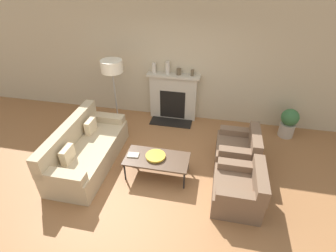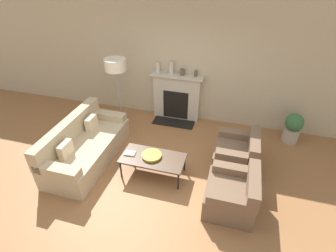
{
  "view_description": "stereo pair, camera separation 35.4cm",
  "coord_description": "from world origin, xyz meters",
  "px_view_note": "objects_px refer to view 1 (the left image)",
  "views": [
    {
      "loc": [
        0.91,
        -3.3,
        3.55
      ],
      "look_at": [
        -0.03,
        1.27,
        0.45
      ],
      "focal_mm": 28.0,
      "sensor_mm": 36.0,
      "label": 1
    },
    {
      "loc": [
        1.25,
        -3.22,
        3.55
      ],
      "look_at": [
        -0.03,
        1.27,
        0.45
      ],
      "focal_mm": 28.0,
      "sensor_mm": 36.0,
      "label": 2
    }
  ],
  "objects_px": {
    "couch": "(86,150)",
    "mantel_vase_right": "(192,73)",
    "armchair_near": "(239,190)",
    "coffee_table": "(157,159)",
    "potted_plant": "(289,122)",
    "mantel_vase_center_right": "(179,72)",
    "armchair_far": "(238,150)",
    "bowl": "(156,156)",
    "floor_lamp": "(112,71)",
    "book": "(133,155)",
    "mantel_vase_left": "(154,68)",
    "fireplace": "(173,97)",
    "mantel_vase_center_left": "(168,68)"
  },
  "relations": [
    {
      "from": "coffee_table",
      "to": "mantel_vase_center_left",
      "type": "distance_m",
      "value": 2.34
    },
    {
      "from": "potted_plant",
      "to": "mantel_vase_left",
      "type": "bearing_deg",
      "value": 174.81
    },
    {
      "from": "book",
      "to": "floor_lamp",
      "type": "xyz_separation_m",
      "value": [
        -0.89,
        1.52,
        0.99
      ]
    },
    {
      "from": "armchair_far",
      "to": "floor_lamp",
      "type": "height_order",
      "value": "floor_lamp"
    },
    {
      "from": "potted_plant",
      "to": "book",
      "type": "bearing_deg",
      "value": -148.65
    },
    {
      "from": "fireplace",
      "to": "potted_plant",
      "type": "xyz_separation_m",
      "value": [
        2.7,
        -0.27,
        -0.21
      ]
    },
    {
      "from": "fireplace",
      "to": "couch",
      "type": "xyz_separation_m",
      "value": [
        -1.35,
        -2.07,
        -0.26
      ]
    },
    {
      "from": "fireplace",
      "to": "coffee_table",
      "type": "height_order",
      "value": "fireplace"
    },
    {
      "from": "couch",
      "to": "armchair_far",
      "type": "relative_size",
      "value": 2.34
    },
    {
      "from": "mantel_vase_center_right",
      "to": "mantel_vase_right",
      "type": "xyz_separation_m",
      "value": [
        0.31,
        0.0,
        -0.0
      ]
    },
    {
      "from": "floor_lamp",
      "to": "potted_plant",
      "type": "height_order",
      "value": "floor_lamp"
    },
    {
      "from": "bowl",
      "to": "book",
      "type": "distance_m",
      "value": 0.42
    },
    {
      "from": "bowl",
      "to": "floor_lamp",
      "type": "height_order",
      "value": "floor_lamp"
    },
    {
      "from": "coffee_table",
      "to": "mantel_vase_center_left",
      "type": "height_order",
      "value": "mantel_vase_center_left"
    },
    {
      "from": "armchair_near",
      "to": "mantel_vase_center_right",
      "type": "height_order",
      "value": "mantel_vase_center_right"
    },
    {
      "from": "armchair_near",
      "to": "coffee_table",
      "type": "xyz_separation_m",
      "value": [
        -1.49,
        0.37,
        0.09
      ]
    },
    {
      "from": "fireplace",
      "to": "floor_lamp",
      "type": "distance_m",
      "value": 1.62
    },
    {
      "from": "coffee_table",
      "to": "potted_plant",
      "type": "relative_size",
      "value": 1.73
    },
    {
      "from": "mantel_vase_right",
      "to": "fireplace",
      "type": "bearing_deg",
      "value": -178.14
    },
    {
      "from": "book",
      "to": "mantel_vase_left",
      "type": "bearing_deg",
      "value": 87.96
    },
    {
      "from": "bowl",
      "to": "potted_plant",
      "type": "height_order",
      "value": "potted_plant"
    },
    {
      "from": "bowl",
      "to": "armchair_far",
      "type": "bearing_deg",
      "value": 23.53
    },
    {
      "from": "couch",
      "to": "mantel_vase_left",
      "type": "distance_m",
      "value": 2.46
    },
    {
      "from": "fireplace",
      "to": "armchair_near",
      "type": "bearing_deg",
      "value": -57.53
    },
    {
      "from": "couch",
      "to": "mantel_vase_right",
      "type": "height_order",
      "value": "mantel_vase_right"
    },
    {
      "from": "couch",
      "to": "book",
      "type": "bearing_deg",
      "value": -93.58
    },
    {
      "from": "coffee_table",
      "to": "mantel_vase_center_right",
      "type": "xyz_separation_m",
      "value": [
        0.03,
        2.13,
        0.87
      ]
    },
    {
      "from": "couch",
      "to": "mantel_vase_right",
      "type": "distance_m",
      "value": 2.9
    },
    {
      "from": "couch",
      "to": "book",
      "type": "relative_size",
      "value": 9.45
    },
    {
      "from": "floor_lamp",
      "to": "armchair_near",
      "type": "bearing_deg",
      "value": -33.53
    },
    {
      "from": "potted_plant",
      "to": "floor_lamp",
      "type": "bearing_deg",
      "value": -175.05
    },
    {
      "from": "armchair_far",
      "to": "mantel_vase_left",
      "type": "relative_size",
      "value": 3.75
    },
    {
      "from": "couch",
      "to": "coffee_table",
      "type": "relative_size",
      "value": 1.74
    },
    {
      "from": "fireplace",
      "to": "armchair_far",
      "type": "relative_size",
      "value": 1.43
    },
    {
      "from": "floor_lamp",
      "to": "book",
      "type": "bearing_deg",
      "value": -59.56
    },
    {
      "from": "mantel_vase_left",
      "to": "potted_plant",
      "type": "height_order",
      "value": "mantel_vase_left"
    },
    {
      "from": "couch",
      "to": "floor_lamp",
      "type": "distance_m",
      "value": 1.82
    },
    {
      "from": "potted_plant",
      "to": "mantel_vase_right",
      "type": "bearing_deg",
      "value": 172.74
    },
    {
      "from": "couch",
      "to": "armchair_near",
      "type": "distance_m",
      "value": 2.97
    },
    {
      "from": "mantel_vase_center_right",
      "to": "mantel_vase_right",
      "type": "distance_m",
      "value": 0.31
    },
    {
      "from": "couch",
      "to": "mantel_vase_center_left",
      "type": "distance_m",
      "value": 2.61
    },
    {
      "from": "mantel_vase_right",
      "to": "potted_plant",
      "type": "relative_size",
      "value": 0.21
    },
    {
      "from": "armchair_near",
      "to": "book",
      "type": "xyz_separation_m",
      "value": [
        -1.93,
        0.36,
        0.13
      ]
    },
    {
      "from": "coffee_table",
      "to": "mantel_vase_right",
      "type": "relative_size",
      "value": 8.12
    },
    {
      "from": "mantel_vase_left",
      "to": "potted_plant",
      "type": "distance_m",
      "value": 3.32
    },
    {
      "from": "mantel_vase_center_left",
      "to": "mantel_vase_right",
      "type": "bearing_deg",
      "value": 0.0
    },
    {
      "from": "fireplace",
      "to": "mantel_vase_left",
      "type": "distance_m",
      "value": 0.86
    },
    {
      "from": "coffee_table",
      "to": "bowl",
      "type": "bearing_deg",
      "value": 147.1
    },
    {
      "from": "floor_lamp",
      "to": "mantel_vase_left",
      "type": "relative_size",
      "value": 6.99
    },
    {
      "from": "mantel_vase_center_right",
      "to": "mantel_vase_right",
      "type": "height_order",
      "value": "mantel_vase_center_right"
    }
  ]
}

